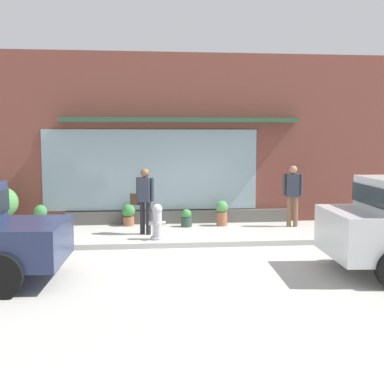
# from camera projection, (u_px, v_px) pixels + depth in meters

# --- Properties ---
(ground_plane) EXTENTS (60.00, 60.00, 0.00)m
(ground_plane) POSITION_uv_depth(u_px,v_px,m) (192.00, 245.00, 11.51)
(ground_plane) COLOR #B2AFA8
(curb_strip) EXTENTS (14.00, 0.24, 0.12)m
(curb_strip) POSITION_uv_depth(u_px,v_px,m) (193.00, 244.00, 11.31)
(curb_strip) COLOR #B2B2AD
(curb_strip) RESTS_ON ground_plane
(storefront) EXTENTS (14.00, 0.81, 4.68)m
(storefront) POSITION_uv_depth(u_px,v_px,m) (179.00, 140.00, 14.42)
(storefront) COLOR brown
(storefront) RESTS_ON ground_plane
(fire_hydrant) EXTENTS (0.39, 0.36, 0.84)m
(fire_hydrant) POSITION_uv_depth(u_px,v_px,m) (157.00, 222.00, 12.09)
(fire_hydrant) COLOR #B2B2B7
(fire_hydrant) RESTS_ON ground_plane
(pedestrian_with_handbag) EXTENTS (0.59, 0.45, 1.63)m
(pedestrian_with_handbag) POSITION_uv_depth(u_px,v_px,m) (144.00, 196.00, 12.70)
(pedestrian_with_handbag) COLOR #232328
(pedestrian_with_handbag) RESTS_ON ground_plane
(pedestrian_passerby) EXTENTS (0.50, 0.26, 1.64)m
(pedestrian_passerby) POSITION_uv_depth(u_px,v_px,m) (293.00, 191.00, 13.79)
(pedestrian_passerby) COLOR brown
(pedestrian_passerby) RESTS_ON ground_plane
(potted_plant_doorstep) EXTENTS (0.33, 0.33, 0.68)m
(potted_plant_doorstep) POSITION_uv_depth(u_px,v_px,m) (222.00, 212.00, 13.98)
(potted_plant_doorstep) COLOR #9E6042
(potted_plant_doorstep) RESTS_ON ground_plane
(potted_plant_near_hydrant) EXTENTS (0.79, 0.79, 1.11)m
(potted_plant_near_hydrant) POSITION_uv_depth(u_px,v_px,m) (3.00, 206.00, 13.32)
(potted_plant_near_hydrant) COLOR #33473D
(potted_plant_near_hydrant) RESTS_ON ground_plane
(potted_plant_trailing_edge) EXTENTS (0.33, 0.33, 0.48)m
(potted_plant_trailing_edge) POSITION_uv_depth(u_px,v_px,m) (344.00, 215.00, 14.24)
(potted_plant_trailing_edge) COLOR #33473D
(potted_plant_trailing_edge) RESTS_ON ground_plane
(potted_plant_window_left) EXTENTS (0.29, 0.29, 0.47)m
(potted_plant_window_left) POSITION_uv_depth(u_px,v_px,m) (186.00, 218.00, 13.85)
(potted_plant_window_left) COLOR #33473D
(potted_plant_window_left) RESTS_ON ground_plane
(potted_plant_window_center) EXTENTS (0.36, 0.36, 0.58)m
(potted_plant_window_center) POSITION_uv_depth(u_px,v_px,m) (129.00, 214.00, 14.00)
(potted_plant_window_center) COLOR #9E6042
(potted_plant_window_center) RESTS_ON ground_plane
(potted_plant_low_front) EXTENTS (0.34, 0.34, 0.64)m
(potted_plant_low_front) POSITION_uv_depth(u_px,v_px,m) (41.00, 216.00, 13.43)
(potted_plant_low_front) COLOR #9E6042
(potted_plant_low_front) RESTS_ON ground_plane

